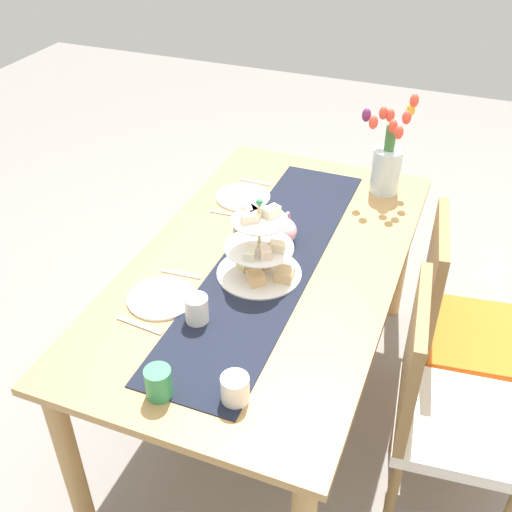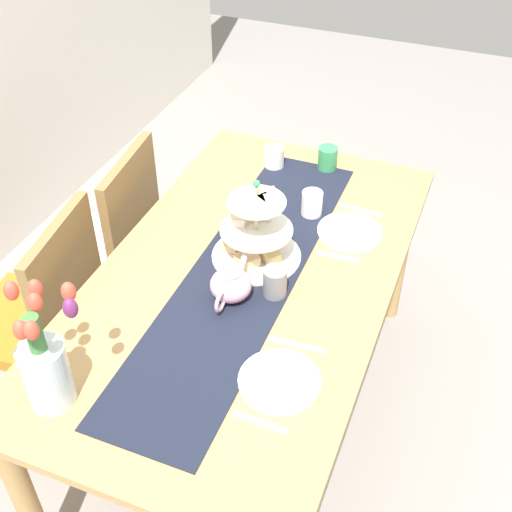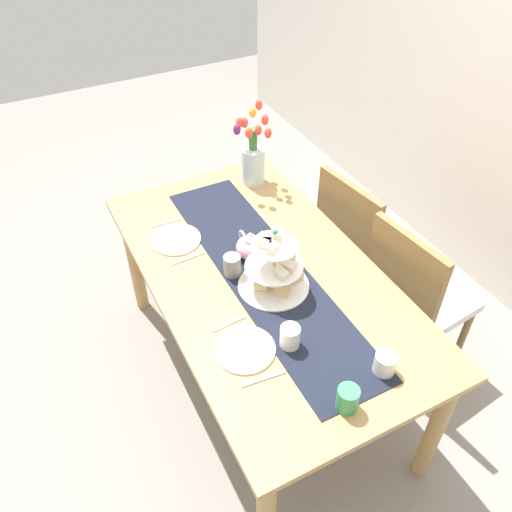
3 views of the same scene
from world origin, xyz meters
TOP-DOWN VIEW (x-y plane):
  - ground_plane at (0.00, 0.00)m, footprint 8.00×8.00m
  - dining_table at (0.00, 0.00)m, footprint 1.69×0.93m
  - chair_left at (-0.21, 0.69)m, footprint 0.47×0.47m
  - chair_right at (0.24, 0.69)m, footprint 0.46×0.46m
  - table_runner at (0.00, 0.01)m, footprint 1.45×0.34m
  - tiered_cake_stand at (0.09, 0.01)m, footprint 0.30×0.30m
  - teapot at (-0.12, 0.00)m, footprint 0.24×0.13m
  - tulip_vase at (-0.66, 0.29)m, footprint 0.22×0.20m
  - cream_jug at (0.65, 0.14)m, footprint 0.08×0.08m
  - dinner_plate_left at (-0.38, -0.26)m, footprint 0.23×0.23m
  - fork_left at (-0.53, -0.26)m, footprint 0.02×0.15m
  - knife_left at (-0.24, -0.26)m, footprint 0.03×0.17m
  - dinner_plate_right at (0.34, -0.26)m, footprint 0.23×0.23m
  - fork_right at (0.19, -0.26)m, footprint 0.03×0.15m
  - knife_right at (0.48, -0.26)m, footprint 0.03×0.17m
  - mug_grey at (-0.06, -0.12)m, footprint 0.08×0.08m
  - mug_white_text at (0.39, -0.10)m, footprint 0.08×0.08m
  - mug_orange at (0.71, -0.06)m, footprint 0.08×0.08m

SIDE VIEW (x-z plane):
  - ground_plane at x=0.00m, z-range 0.00..0.00m
  - chair_left at x=-0.21m, z-range 0.05..0.96m
  - chair_right at x=0.24m, z-range 0.05..0.96m
  - dining_table at x=0.00m, z-range 0.27..1.02m
  - table_runner at x=0.00m, z-range 0.74..0.75m
  - fork_left at x=-0.53m, z-range 0.74..0.75m
  - knife_left at x=-0.24m, z-range 0.74..0.75m
  - fork_right at x=0.19m, z-range 0.74..0.75m
  - knife_right at x=0.48m, z-range 0.74..0.75m
  - dinner_plate_left at x=-0.38m, z-range 0.74..0.75m
  - dinner_plate_right at x=0.34m, z-range 0.74..0.75m
  - cream_jug at x=0.65m, z-range 0.74..0.83m
  - mug_white_text at x=0.39m, z-range 0.74..0.84m
  - mug_orange at x=0.71m, z-range 0.74..0.84m
  - mug_grey at x=-0.06m, z-range 0.75..0.84m
  - teapot at x=-0.12m, z-range 0.74..0.87m
  - tiered_cake_stand at x=0.09m, z-range 0.69..0.99m
  - tulip_vase at x=-0.66m, z-range 0.68..1.10m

